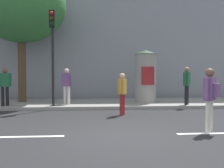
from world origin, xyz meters
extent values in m
plane|color=#232326|center=(0.00, 0.00, 0.00)|extent=(80.00, 80.00, 0.00)
cube|color=gray|center=(0.00, 7.00, 0.07)|extent=(36.00, 4.00, 0.15)
cube|color=silver|center=(-2.40, 0.00, 0.00)|extent=(1.80, 0.16, 0.01)
cube|color=silver|center=(2.40, 0.00, 0.00)|extent=(1.80, 0.16, 0.01)
cube|color=gray|center=(0.00, 12.00, 4.16)|extent=(36.00, 5.00, 8.31)
cylinder|color=black|center=(-2.50, 5.35, 1.90)|extent=(0.12, 0.12, 3.51)
cube|color=black|center=(-2.50, 5.17, 4.03)|extent=(0.24, 0.24, 0.75)
sphere|color=red|center=(-2.50, 5.04, 4.27)|extent=(0.16, 0.16, 0.16)
sphere|color=#3C2906|center=(-2.50, 5.04, 4.03)|extent=(0.16, 0.16, 0.16)
sphere|color=#07330F|center=(-2.50, 5.04, 3.79)|extent=(0.16, 0.16, 0.16)
cylinder|color=gray|center=(2.00, 6.70, 1.39)|extent=(1.06, 1.06, 2.48)
cone|color=#334C33|center=(2.00, 6.70, 2.73)|extent=(1.17, 1.17, 0.20)
cube|color=maroon|center=(2.00, 6.15, 1.51)|extent=(0.64, 0.02, 0.90)
cylinder|color=#4C3826|center=(-4.36, 7.39, 1.69)|extent=(0.40, 0.40, 3.08)
ellipsoid|color=#337238|center=(-4.36, 7.39, 5.17)|extent=(4.57, 4.57, 3.89)
cylinder|color=silver|center=(2.39, 0.07, 0.45)|extent=(0.14, 0.14, 0.90)
cylinder|color=silver|center=(2.54, 0.25, 0.45)|extent=(0.14, 0.14, 0.90)
cube|color=#724C84|center=(2.46, 0.16, 1.21)|extent=(0.48, 0.52, 0.63)
cylinder|color=#724C84|center=(2.28, -0.06, 1.21)|extent=(0.09, 0.09, 0.60)
cylinder|color=#724C84|center=(2.64, 0.38, 1.21)|extent=(0.09, 0.09, 0.60)
sphere|color=brown|center=(2.46, 0.16, 1.65)|extent=(0.24, 0.24, 0.24)
cube|color=#724C84|center=(2.60, 0.05, 1.18)|extent=(0.30, 0.32, 0.36)
cylinder|color=maroon|center=(0.46, 3.50, 0.41)|extent=(0.14, 0.14, 0.83)
cylinder|color=maroon|center=(0.38, 3.33, 0.41)|extent=(0.14, 0.14, 0.83)
cube|color=#B78C33|center=(0.42, 3.41, 1.12)|extent=(0.38, 0.45, 0.59)
cylinder|color=#B78C33|center=(0.52, 3.63, 1.12)|extent=(0.09, 0.09, 0.56)
cylinder|color=#B78C33|center=(0.32, 3.20, 1.12)|extent=(0.09, 0.09, 0.56)
sphere|color=tan|center=(0.42, 3.41, 1.53)|extent=(0.22, 0.22, 0.22)
cylinder|color=black|center=(3.79, 5.55, 0.60)|extent=(0.14, 0.14, 0.90)
cylinder|color=black|center=(3.67, 5.37, 0.60)|extent=(0.14, 0.14, 0.90)
cube|color=#1E5938|center=(3.73, 5.46, 1.37)|extent=(0.44, 0.49, 0.64)
cylinder|color=#1E5938|center=(3.87, 5.67, 1.37)|extent=(0.09, 0.09, 0.61)
cylinder|color=#1E5938|center=(3.58, 5.25, 1.37)|extent=(0.09, 0.09, 0.61)
sphere|color=#8C664C|center=(3.73, 5.46, 1.81)|extent=(0.24, 0.24, 0.24)
cylinder|color=silver|center=(-1.86, 6.04, 0.58)|extent=(0.14, 0.14, 0.87)
cylinder|color=silver|center=(-2.05, 6.17, 0.58)|extent=(0.14, 0.14, 0.87)
cube|color=#724C84|center=(-1.96, 6.10, 1.33)|extent=(0.51, 0.47, 0.62)
cylinder|color=#724C84|center=(-1.74, 5.94, 1.33)|extent=(0.09, 0.09, 0.59)
cylinder|color=#724C84|center=(-2.18, 6.27, 1.33)|extent=(0.09, 0.09, 0.59)
sphere|color=beige|center=(-1.96, 6.10, 1.75)|extent=(0.24, 0.24, 0.24)
cylinder|color=black|center=(-4.59, 5.60, 0.59)|extent=(0.14, 0.14, 0.87)
cylinder|color=black|center=(-4.78, 5.53, 0.59)|extent=(0.14, 0.14, 0.87)
cube|color=#1E5938|center=(-4.68, 5.56, 1.33)|extent=(0.46, 0.37, 0.62)
cylinder|color=#1E5938|center=(-4.46, 5.66, 1.33)|extent=(0.09, 0.09, 0.59)
sphere|color=brown|center=(-4.68, 5.56, 1.76)|extent=(0.24, 0.24, 0.24)
cube|color=maroon|center=(-4.75, 5.73, 1.30)|extent=(0.32, 0.25, 0.36)
camera|label=1|loc=(-0.81, -7.09, 1.63)|focal=43.71mm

